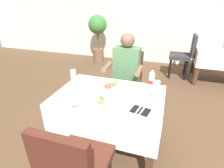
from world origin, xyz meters
TOP-DOWN VIEW (x-y plane):
  - ground_plane at (0.00, 0.00)m, footprint 11.00×11.00m
  - back_wall at (0.00, 3.49)m, footprint 11.00×0.12m
  - main_dining_table at (-0.08, -0.03)m, footprint 1.16×0.81m
  - chair_far_diner_seat at (-0.08, 0.77)m, footprint 0.44×0.50m
  - chair_near_camera_side at (-0.08, -0.83)m, footprint 0.44×0.50m
  - seated_diner_far at (-0.06, 0.66)m, footprint 0.50×0.46m
  - plate_near_camera at (-0.10, -0.22)m, footprint 0.23×0.23m
  - plate_far_diner at (-0.12, 0.14)m, footprint 0.26×0.26m
  - beer_glass_left at (0.40, -0.02)m, footprint 0.07×0.07m
  - beer_glass_middle at (-0.52, 0.02)m, footprint 0.07×0.07m
  - beer_glass_right at (-0.31, -0.36)m, footprint 0.07×0.07m
  - cola_bottle_primary at (0.33, 0.26)m, footprint 0.06×0.06m
  - napkin_cutlery_set at (0.30, -0.23)m, footprint 0.19×0.20m
  - background_dining_table at (1.51, 2.54)m, footprint 0.95×0.85m
  - background_chair_left at (0.83, 2.54)m, footprint 0.50×0.44m
  - potted_plant_corner at (-1.40, 2.93)m, footprint 0.49×0.49m

SIDE VIEW (x-z plane):
  - ground_plane at x=0.00m, z-range 0.00..0.00m
  - background_dining_table at x=1.51m, z-range 0.19..0.92m
  - chair_far_diner_seat at x=-0.08m, z-range 0.07..1.04m
  - chair_near_camera_side at x=-0.08m, z-range 0.07..1.04m
  - background_chair_left at x=0.83m, z-range 0.07..1.04m
  - main_dining_table at x=-0.08m, z-range 0.20..0.93m
  - seated_diner_far at x=-0.06m, z-range 0.08..1.34m
  - napkin_cutlery_set at x=0.30m, z-range 0.73..0.75m
  - plate_near_camera at x=-0.10m, z-range 0.72..0.79m
  - plate_far_diner at x=-0.12m, z-range 0.72..0.79m
  - beer_glass_right at x=-0.31m, z-range 0.74..0.94m
  - beer_glass_middle at x=-0.52m, z-range 0.73..0.95m
  - cola_bottle_primary at x=0.33m, z-range 0.72..0.97m
  - potted_plant_corner at x=-1.40m, z-range 0.21..1.49m
  - beer_glass_left at x=0.40m, z-range 0.74..0.96m
  - back_wall at x=0.00m, z-range 0.00..2.71m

